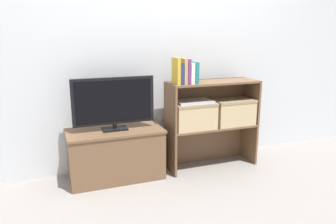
{
  "coord_description": "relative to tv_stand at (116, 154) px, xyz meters",
  "views": [
    {
      "loc": [
        -1.03,
        -2.59,
        1.31
      ],
      "look_at": [
        0.0,
        0.15,
        0.59
      ],
      "focal_mm": 35.0,
      "sensor_mm": 36.0,
      "label": 1
    }
  ],
  "objects": [
    {
      "name": "book_mustard",
      "position": [
        0.55,
        -0.1,
        0.74
      ],
      "size": [
        0.03,
        0.15,
        0.24
      ],
      "color": "gold",
      "rests_on": "bookshelf_upper_tier"
    },
    {
      "name": "wall_back",
      "position": [
        0.49,
        0.24,
        0.97
      ],
      "size": [
        10.0,
        0.05,
        2.4
      ],
      "color": "silver",
      "rests_on": "ground_plane"
    },
    {
      "name": "book_teal",
      "position": [
        0.72,
        -0.1,
        0.72
      ],
      "size": [
        0.03,
        0.15,
        0.19
      ],
      "color": "#1E7075",
      "rests_on": "bookshelf_upper_tier"
    },
    {
      "name": "book_ivory",
      "position": [
        0.68,
        -0.1,
        0.72
      ],
      "size": [
        0.04,
        0.15,
        0.19
      ],
      "color": "silver",
      "rests_on": "bookshelf_upper_tier"
    },
    {
      "name": "book_tan",
      "position": [
        0.62,
        -0.1,
        0.74
      ],
      "size": [
        0.03,
        0.14,
        0.23
      ],
      "color": "tan",
      "rests_on": "bookshelf_upper_tier"
    },
    {
      "name": "laptop",
      "position": [
        0.74,
        -0.06,
        0.45
      ],
      "size": [
        0.35,
        0.23,
        0.02
      ],
      "color": "#BCBCC1",
      "rests_on": "storage_basket_left"
    },
    {
      "name": "bookshelf_lower_tier",
      "position": [
        0.95,
        0.01,
        0.04
      ],
      "size": [
        0.89,
        0.31,
        0.42
      ],
      "color": "brown",
      "rests_on": "ground_plane"
    },
    {
      "name": "tv",
      "position": [
        0.0,
        -0.0,
        0.48
      ],
      "size": [
        0.72,
        0.14,
        0.47
      ],
      "color": "black",
      "rests_on": "tv_stand"
    },
    {
      "name": "tv_stand",
      "position": [
        0.0,
        0.0,
        0.0
      ],
      "size": [
        0.85,
        0.43,
        0.46
      ],
      "color": "brown",
      "rests_on": "ground_plane"
    },
    {
      "name": "ground_plane",
      "position": [
        0.49,
        -0.2,
        -0.23
      ],
      "size": [
        16.0,
        16.0,
        0.0
      ],
      "primitive_type": "plane",
      "color": "gray"
    },
    {
      "name": "storage_basket_left",
      "position": [
        0.74,
        -0.06,
        0.32
      ],
      "size": [
        0.4,
        0.27,
        0.25
      ],
      "color": "tan",
      "rests_on": "bookshelf_lower_tier"
    },
    {
      "name": "bookshelf_upper_tier",
      "position": [
        0.95,
        0.01,
        0.47
      ],
      "size": [
        0.89,
        0.31,
        0.44
      ],
      "color": "brown",
      "rests_on": "bookshelf_lower_tier"
    },
    {
      "name": "book_plum",
      "position": [
        0.65,
        -0.1,
        0.74
      ],
      "size": [
        0.03,
        0.15,
        0.22
      ],
      "color": "#6B2D66",
      "rests_on": "bookshelf_upper_tier"
    },
    {
      "name": "storage_basket_right",
      "position": [
        1.16,
        -0.06,
        0.32
      ],
      "size": [
        0.4,
        0.27,
        0.25
      ],
      "color": "tan",
      "rests_on": "bookshelf_lower_tier"
    },
    {
      "name": "book_navy",
      "position": [
        0.58,
        -0.1,
        0.71
      ],
      "size": [
        0.03,
        0.14,
        0.18
      ],
      "color": "navy",
      "rests_on": "bookshelf_upper_tier"
    }
  ]
}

